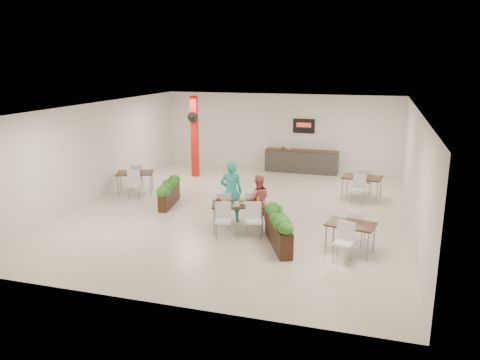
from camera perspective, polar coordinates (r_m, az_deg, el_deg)
name	(u,v)px	position (r m, az deg, el deg)	size (l,w,h in m)	color
ground	(240,210)	(14.61, -0.01, -3.69)	(12.00, 12.00, 0.00)	beige
room_shell	(240,147)	(14.12, -0.01, 4.08)	(10.10, 12.10, 3.22)	white
red_column	(195,136)	(18.69, -5.56, 5.40)	(0.40, 0.41, 3.20)	red
service_counter	(302,161)	(19.62, 7.51, 2.35)	(3.00, 0.64, 2.20)	#2E2B28
main_table	(238,208)	(12.76, -0.28, -3.39)	(1.64, 1.91, 0.92)	black
diner_man	(231,192)	(13.40, -1.08, -1.42)	(0.64, 0.42, 1.77)	#28B0A8
diner_woman	(258,200)	(13.23, 2.23, -2.39)	(0.69, 0.54, 1.43)	#E46A65
planter_left	(169,190)	(15.15, -8.65, -1.26)	(0.62, 1.74, 0.91)	black
planter_right	(278,227)	(11.73, 4.72, -5.72)	(1.07, 1.88, 1.05)	black
side_table_a	(135,176)	(16.73, -12.67, 0.54)	(1.45, 1.66, 0.92)	black
side_table_b	(362,180)	(16.21, 14.66, -0.01)	(1.37, 1.67, 0.92)	black
side_table_c	(351,229)	(11.55, 13.34, -5.79)	(1.24, 1.67, 0.92)	black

